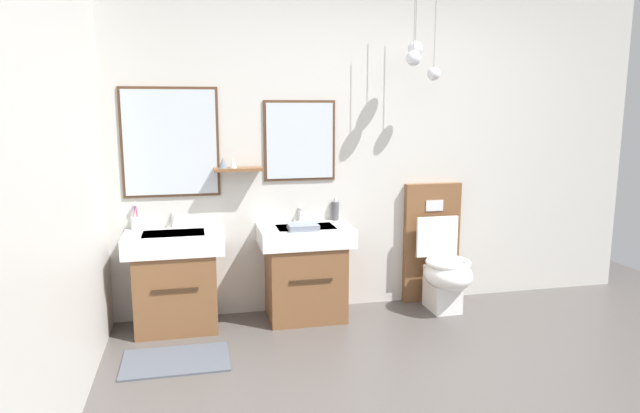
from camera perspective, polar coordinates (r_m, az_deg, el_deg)
wall_back at (r=4.65m, az=5.74°, el=5.97°), size 4.48×0.47×2.59m
wall_left at (r=2.55m, az=-28.37°, el=1.38°), size 0.12×4.06×2.59m
bath_mat at (r=3.91m, az=-14.29°, el=-14.78°), size 0.68×0.44×0.01m
vanity_sink_left at (r=4.33m, az=-14.32°, el=-6.94°), size 0.70×0.48×0.73m
tap_on_left_sink at (r=4.40m, az=-14.50°, el=-1.14°), size 0.03×0.13×0.11m
vanity_sink_right at (r=4.40m, az=-1.51°, el=-6.33°), size 0.70×0.48×0.73m
tap_on_right_sink at (r=4.47m, az=-1.96°, el=-0.64°), size 0.03×0.13×0.11m
toilet at (r=4.74m, az=11.91°, el=-5.48°), size 0.48×0.62×1.00m
toothbrush_cup at (r=4.40m, az=-18.04°, el=-1.51°), size 0.07×0.07×0.21m
soap_dispenser at (r=4.52m, az=1.56°, el=-0.41°), size 0.06×0.06×0.18m
folded_hand_towel at (r=4.17m, az=-1.70°, el=-2.09°), size 0.22×0.16×0.04m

